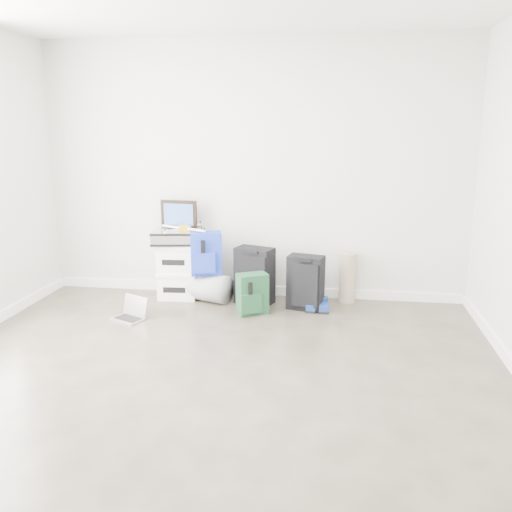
% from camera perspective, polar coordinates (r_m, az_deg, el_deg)
% --- Properties ---
extents(ground, '(5.00, 5.00, 0.00)m').
position_cam_1_polar(ground, '(3.76, -6.36, -15.45)').
color(ground, '#342E26').
rests_on(ground, ground).
extents(room_envelope, '(4.52, 5.02, 2.71)m').
position_cam_1_polar(room_envelope, '(3.31, -7.07, 11.82)').
color(room_envelope, silver).
rests_on(room_envelope, ground).
extents(boxes_stack, '(0.44, 0.37, 0.60)m').
position_cam_1_polar(boxes_stack, '(5.88, -8.21, -1.51)').
color(boxes_stack, white).
rests_on(boxes_stack, ground).
extents(briefcase, '(0.56, 0.45, 0.14)m').
position_cam_1_polar(briefcase, '(5.79, -8.33, 2.02)').
color(briefcase, '#B2B2B7').
rests_on(briefcase, boxes_stack).
extents(painting, '(0.40, 0.07, 0.30)m').
position_cam_1_polar(painting, '(5.85, -8.13, 4.36)').
color(painting, black).
rests_on(painting, briefcase).
extents(drone, '(0.54, 0.54, 0.05)m').
position_cam_1_polar(drone, '(5.73, -7.65, 2.93)').
color(drone, gold).
rests_on(drone, briefcase).
extents(duffel_bag, '(0.56, 0.45, 0.30)m').
position_cam_1_polar(duffel_bag, '(5.77, -5.14, -3.28)').
color(duffel_bag, '#999DA2').
rests_on(duffel_bag, ground).
extents(blue_backpack, '(0.36, 0.30, 0.45)m').
position_cam_1_polar(blue_backpack, '(5.65, -5.29, 0.19)').
color(blue_backpack, '#182BA1').
rests_on(blue_backpack, duffel_bag).
extents(large_suitcase, '(0.43, 0.35, 0.59)m').
position_cam_1_polar(large_suitcase, '(5.63, -0.16, -2.10)').
color(large_suitcase, black).
rests_on(large_suitcase, ground).
extents(green_backpack, '(0.34, 0.32, 0.41)m').
position_cam_1_polar(green_backpack, '(5.34, -0.40, -4.10)').
color(green_backpack, '#12321B').
rests_on(green_backpack, ground).
extents(carry_on, '(0.39, 0.30, 0.55)m').
position_cam_1_polar(carry_on, '(5.48, 5.23, -2.81)').
color(carry_on, black).
rests_on(carry_on, ground).
extents(shoes, '(0.23, 0.26, 0.08)m').
position_cam_1_polar(shoes, '(5.53, 6.54, -5.26)').
color(shoes, black).
rests_on(shoes, ground).
extents(rolled_rug, '(0.17, 0.17, 0.53)m').
position_cam_1_polar(rolled_rug, '(5.76, 9.60, -2.24)').
color(rolled_rug, gray).
rests_on(rolled_rug, ground).
extents(laptop, '(0.36, 0.32, 0.21)m').
position_cam_1_polar(laptop, '(5.39, -13.01, -5.91)').
color(laptop, '#B6B6BA').
rests_on(laptop, ground).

